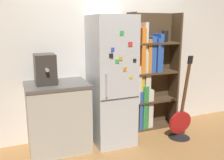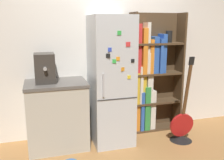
{
  "view_description": "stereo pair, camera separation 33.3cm",
  "coord_description": "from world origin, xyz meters",
  "px_view_note": "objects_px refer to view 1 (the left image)",
  "views": [
    {
      "loc": [
        -1.27,
        -3.08,
        1.68
      ],
      "look_at": [
        0.03,
        0.15,
        0.9
      ],
      "focal_mm": 40.0,
      "sensor_mm": 36.0,
      "label": 1
    },
    {
      "loc": [
        -0.96,
        -3.19,
        1.68
      ],
      "look_at": [
        0.03,
        0.15,
        0.9
      ],
      "focal_mm": 40.0,
      "sensor_mm": 36.0,
      "label": 2
    }
  ],
  "objects_px": {
    "bookshelf": "(147,76)",
    "espresso_machine": "(45,69)",
    "refrigerator": "(111,81)",
    "guitar": "(180,127)"
  },
  "relations": [
    {
      "from": "espresso_machine",
      "to": "guitar",
      "type": "distance_m",
      "value": 2.14
    },
    {
      "from": "espresso_machine",
      "to": "guitar",
      "type": "bearing_deg",
      "value": -11.19
    },
    {
      "from": "bookshelf",
      "to": "espresso_machine",
      "type": "distance_m",
      "value": 1.62
    },
    {
      "from": "guitar",
      "to": "espresso_machine",
      "type": "bearing_deg",
      "value": 168.81
    },
    {
      "from": "espresso_machine",
      "to": "guitar",
      "type": "xyz_separation_m",
      "value": [
        1.88,
        -0.37,
        -0.94
      ]
    },
    {
      "from": "bookshelf",
      "to": "espresso_machine",
      "type": "xyz_separation_m",
      "value": [
        -1.59,
        -0.17,
        0.24
      ]
    },
    {
      "from": "refrigerator",
      "to": "guitar",
      "type": "distance_m",
      "value": 1.27
    },
    {
      "from": "refrigerator",
      "to": "espresso_machine",
      "type": "height_order",
      "value": "refrigerator"
    },
    {
      "from": "refrigerator",
      "to": "guitar",
      "type": "height_order",
      "value": "refrigerator"
    },
    {
      "from": "espresso_machine",
      "to": "refrigerator",
      "type": "bearing_deg",
      "value": -2.74
    }
  ]
}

